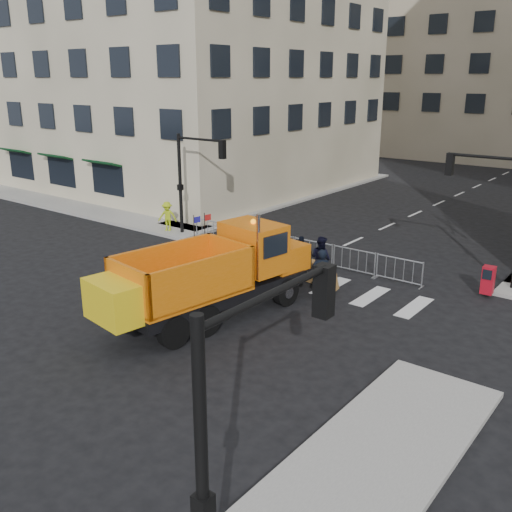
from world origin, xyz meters
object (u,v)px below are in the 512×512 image
Objects in this scene: plow_truck at (210,274)px; cop_c at (301,256)px; cop_b at (321,258)px; worker at (167,216)px; cop_a at (321,274)px; newspaper_box at (488,280)px.

plow_truck reaches higher than cop_c.
worker is (-10.59, 1.36, -0.00)m from cop_b.
cop_a reaches higher than cop_b.
worker is at bearing -46.49° from cop_a.
cop_a is 6.49m from newspaper_box.
plow_truck is 5.84m from cop_c.
worker is 1.45× the size of newspaper_box.
plow_truck is at bearing -65.89° from worker.
plow_truck is 6.18× the size of worker.
cop_a reaches higher than cop_c.
cop_a is 1.82× the size of newspaper_box.
cop_c is 1.09× the size of worker.
cop_c is at bearing -165.94° from newspaper_box.
worker is (-9.61, 1.34, 0.08)m from cop_c.
cop_b reaches higher than newspaper_box.
cop_b is at bearing -163.13° from newspaper_box.
worker is (-9.61, 7.13, -0.71)m from plow_truck.
plow_truck reaches higher than worker.
cop_b is 6.54m from newspaper_box.
cop_c is 7.47m from newspaper_box.
worker is at bearing 6.29° from cop_b.
cop_b is 1.10× the size of cop_c.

